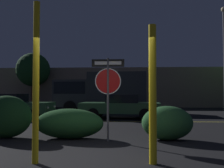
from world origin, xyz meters
TOP-DOWN VIEW (x-y plane):
  - ground_plane at (0.00, 0.00)m, footprint 260.00×260.00m
  - road_center_stripe at (0.00, 7.11)m, footprint 36.90×0.12m
  - stop_sign at (0.16, 2.07)m, footprint 0.96×0.06m
  - yellow_pole_left at (-1.12, -0.27)m, footprint 0.13×0.13m
  - yellow_pole_right at (1.21, -0.18)m, footprint 0.15×0.15m
  - hedge_bush_1 at (-3.04, 2.43)m, footprint 1.61×0.89m
  - hedge_bush_2 at (-1.05, 2.43)m, footprint 2.11×0.96m
  - hedge_bush_3 at (1.91, 2.34)m, footprint 1.51×0.96m
  - passing_car_1 at (-5.85, 8.49)m, footprint 4.98×1.99m
  - passing_car_2 at (0.41, 8.69)m, footprint 4.53×2.20m
  - delivery_truck at (-1.16, 13.10)m, footprint 6.82×2.91m
  - street_lamp at (7.83, 13.11)m, footprint 0.38×0.38m
  - tree_1 at (-8.03, 17.92)m, footprint 3.16×3.16m
  - building_backdrop at (2.44, 20.89)m, footprint 31.97×3.48m

SIDE VIEW (x-z plane):
  - ground_plane at x=0.00m, z-range 0.00..0.00m
  - road_center_stripe at x=0.00m, z-range 0.00..0.01m
  - hedge_bush_2 at x=-1.05m, z-range 0.00..0.91m
  - hedge_bush_3 at x=1.91m, z-range 0.00..1.01m
  - hedge_bush_1 at x=-3.04m, z-range 0.00..1.31m
  - passing_car_2 at x=0.41m, z-range 0.02..1.32m
  - passing_car_1 at x=-5.85m, z-range 0.01..1.36m
  - yellow_pole_right at x=1.21m, z-range 0.00..2.76m
  - delivery_truck at x=-1.16m, z-range 0.12..2.99m
  - yellow_pole_left at x=-1.12m, z-range 0.00..3.24m
  - stop_sign at x=0.16m, z-range 0.51..2.92m
  - building_backdrop at x=2.44m, z-range 0.00..3.92m
  - tree_1 at x=-8.03m, z-range 0.99..6.18m
  - street_lamp at x=7.83m, z-range 0.67..8.33m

